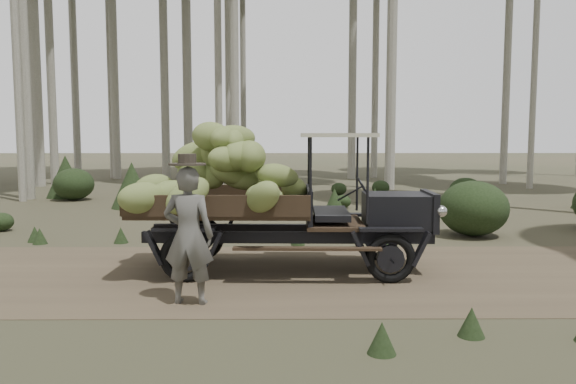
% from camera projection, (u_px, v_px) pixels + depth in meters
% --- Properties ---
extents(ground, '(120.00, 120.00, 0.00)m').
position_uv_depth(ground, '(200.00, 275.00, 8.07)').
color(ground, '#473D2B').
rests_on(ground, ground).
extents(dirt_track, '(70.00, 4.00, 0.01)m').
position_uv_depth(dirt_track, '(200.00, 274.00, 8.07)').
color(dirt_track, brown).
rests_on(dirt_track, ground).
extents(banana_truck, '(4.69, 2.15, 2.23)m').
position_uv_depth(banana_truck, '(251.00, 185.00, 8.17)').
color(banana_truck, black).
rests_on(banana_truck, ground).
extents(farmer, '(0.64, 0.48, 1.78)m').
position_uv_depth(farmer, '(189.00, 234.00, 6.60)').
color(farmer, '#575550').
rests_on(farmer, ground).
extents(undergrowth, '(22.27, 23.08, 1.40)m').
position_uv_depth(undergrowth, '(182.00, 218.00, 9.92)').
color(undergrowth, '#233319').
rests_on(undergrowth, ground).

